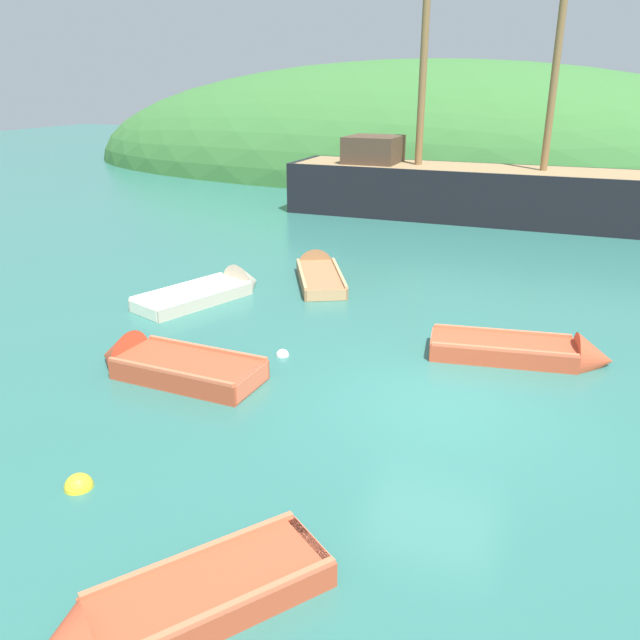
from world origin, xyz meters
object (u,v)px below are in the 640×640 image
(rowboat_center, at_px, (167,616))
(buoy_white, at_px, (282,356))
(rowboat_far, at_px, (214,293))
(rowboat_outer_left, at_px, (164,367))
(sailing_ship, at_px, (467,198))
(rowboat_portside, at_px, (318,274))
(rowboat_outer_right, at_px, (530,354))
(buoy_yellow, at_px, (79,487))

(rowboat_center, xyz_separation_m, buoy_white, (-1.87, 6.88, -0.11))
(rowboat_far, bearing_deg, rowboat_outer_left, -141.02)
(sailing_ship, relative_size, buoy_white, 63.63)
(sailing_ship, relative_size, rowboat_portside, 4.70)
(sailing_ship, distance_m, rowboat_outer_right, 14.64)
(rowboat_outer_left, xyz_separation_m, buoy_white, (1.79, 1.66, -0.14))
(rowboat_portside, xyz_separation_m, rowboat_outer_left, (-0.37, -7.16, 0.04))
(sailing_ship, xyz_separation_m, rowboat_far, (-4.43, -12.95, -0.72))
(sailing_ship, distance_m, rowboat_far, 13.70)
(rowboat_outer_right, bearing_deg, rowboat_center, -118.41)
(rowboat_portside, height_order, rowboat_center, rowboat_portside)
(buoy_yellow, bearing_deg, rowboat_far, 107.95)
(rowboat_center, bearing_deg, rowboat_portside, -129.15)
(rowboat_far, bearing_deg, sailing_ship, 1.02)
(rowboat_outer_left, height_order, buoy_yellow, rowboat_outer_left)
(rowboat_far, height_order, rowboat_outer_right, rowboat_far)
(sailing_ship, xyz_separation_m, buoy_white, (-1.06, -15.84, -0.81))
(rowboat_outer_left, height_order, rowboat_outer_right, rowboat_outer_left)
(rowboat_outer_right, height_order, buoy_yellow, rowboat_outer_right)
(rowboat_portside, bearing_deg, rowboat_far, 115.43)
(rowboat_outer_left, bearing_deg, sailing_ship, -96.98)
(rowboat_outer_right, bearing_deg, rowboat_far, 162.54)
(sailing_ship, relative_size, rowboat_center, 5.51)
(rowboat_outer_left, xyz_separation_m, buoy_yellow, (1.08, -3.63, -0.14))
(rowboat_center, xyz_separation_m, buoy_yellow, (-2.58, 1.59, -0.11))
(sailing_ship, xyz_separation_m, buoy_yellow, (-1.78, -21.13, -0.81))
(rowboat_portside, bearing_deg, rowboat_center, 166.99)
(rowboat_outer_right, bearing_deg, buoy_white, -169.77)
(buoy_white, bearing_deg, rowboat_far, 139.33)
(rowboat_outer_left, distance_m, buoy_white, 2.45)
(sailing_ship, distance_m, buoy_yellow, 21.22)
(rowboat_outer_left, bearing_deg, buoy_yellow, 108.77)
(rowboat_far, distance_m, buoy_white, 4.44)
(sailing_ship, distance_m, buoy_white, 15.90)
(rowboat_far, relative_size, rowboat_center, 1.22)
(rowboat_center, bearing_deg, buoy_yellow, -85.57)
(rowboat_center, relative_size, buoy_yellow, 7.91)
(rowboat_center, relative_size, buoy_white, 11.55)
(rowboat_outer_left, height_order, buoy_white, rowboat_outer_left)
(rowboat_outer_right, distance_m, buoy_yellow, 8.95)
(sailing_ship, bearing_deg, buoy_white, -94.16)
(rowboat_outer_right, bearing_deg, sailing_ship, 95.70)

